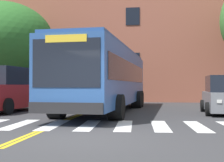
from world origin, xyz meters
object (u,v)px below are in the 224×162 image
(car_red_near_lane, at_px, (5,91))
(car_black_behind_bus, at_px, (111,91))
(street_tree_curbside_small, at_px, (5,40))
(car_grey_far_lane, at_px, (224,96))
(city_bus, at_px, (107,77))

(car_red_near_lane, distance_m, car_black_behind_bus, 11.92)
(car_black_behind_bus, xyz_separation_m, street_tree_curbside_small, (-7.01, -5.06, 3.78))
(street_tree_curbside_small, bearing_deg, car_black_behind_bus, 35.82)
(car_grey_far_lane, height_order, street_tree_curbside_small, street_tree_curbside_small)
(car_black_behind_bus, bearing_deg, street_tree_curbside_small, -144.18)
(car_red_near_lane, relative_size, car_black_behind_bus, 1.10)
(car_grey_far_lane, distance_m, street_tree_curbside_small, 15.53)
(car_grey_far_lane, xyz_separation_m, car_black_behind_bus, (-6.76, 11.17, -0.01))
(street_tree_curbside_small, bearing_deg, city_bus, -33.72)
(city_bus, height_order, street_tree_curbside_small, street_tree_curbside_small)
(city_bus, distance_m, car_red_near_lane, 5.15)
(city_bus, xyz_separation_m, car_black_behind_bus, (-1.13, 10.48, -0.94))
(car_grey_far_lane, height_order, car_black_behind_bus, car_grey_far_lane)
(city_bus, xyz_separation_m, car_grey_far_lane, (5.63, -0.69, -0.93))
(car_red_near_lane, relative_size, car_grey_far_lane, 1.23)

